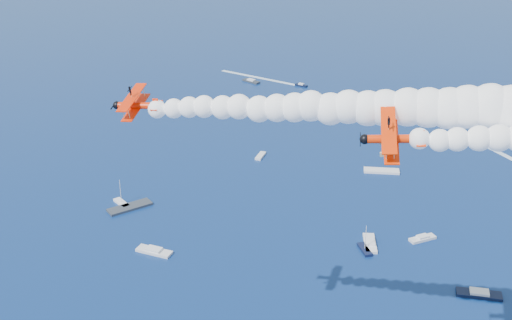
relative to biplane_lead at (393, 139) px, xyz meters
The scene contains 5 objects.
biplane_lead is the anchor object (origin of this frame).
biplane_trail 38.55m from the biplane_lead, 167.08° to the right, with size 7.54×8.46×5.10m, color #FF2905, non-canonical shape.
smoke_trail_trail 6.84m from the biplane_lead, 135.03° to the left, with size 67.60×31.54×12.79m, color white, non-canonical shape.
spectator_boats 109.36m from the biplane_lead, 100.90° to the left, with size 222.75×166.45×0.70m.
boat_wakes 128.02m from the biplane_lead, 122.79° to the left, with size 138.05×184.76×0.04m.
Camera 1 is at (53.67, -55.23, 90.91)m, focal length 47.66 mm.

